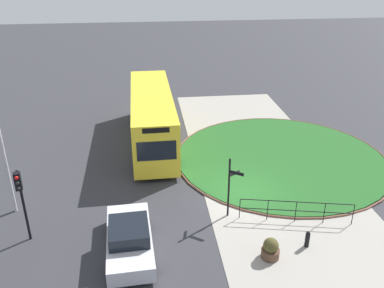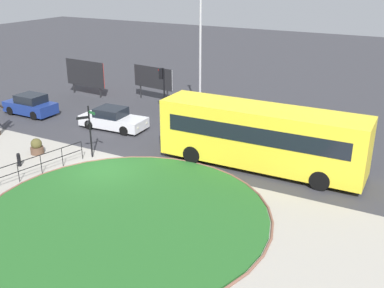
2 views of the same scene
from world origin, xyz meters
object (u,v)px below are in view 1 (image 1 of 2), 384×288
Objects in this scene: bollard_foreground at (307,239)px; planter_near_signpost at (271,249)px; traffic_light_near at (20,191)px; car_near_lane at (129,239)px; signpost_directional at (230,183)px; bus_yellow at (152,116)px.

bollard_foreground is 1.82m from planter_near_signpost.
traffic_light_near is (1.82, 11.82, 2.11)m from bollard_foreground.
car_near_lane is (0.61, 7.47, 0.24)m from bollard_foreground.
bus_yellow is at bearing 20.48° from signpost_directional.
bollard_foreground is at bearing 27.27° from bus_yellow.
signpost_directional is at bearing 46.79° from bollard_foreground.
bus_yellow is at bearing 28.06° from bollard_foreground.
bus_yellow is 11.06m from car_near_lane.
planter_near_signpost is (-1.10, -5.72, -0.21)m from car_near_lane.
planter_near_signpost reaches higher than bollard_foreground.
traffic_light_near is at bearing 81.25° from bollard_foreground.
bollard_foreground is 0.83× the size of planter_near_signpost.
bus_yellow is 11.64× the size of planter_near_signpost.
bollard_foreground is 7.50m from car_near_lane.
planter_near_signpost is at bearing -161.09° from signpost_directional.
bus_yellow is 11.27m from traffic_light_near.
bus_yellow is (8.87, 3.31, 0.01)m from signpost_directional.
car_near_lane is (-10.92, 1.32, -1.16)m from bus_yellow.
signpost_directional is 3.60m from planter_near_signpost.
signpost_directional is 9.47m from bus_yellow.
car_near_lane is 1.34× the size of traffic_light_near.
bollard_foreground is 12.14m from traffic_light_near.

